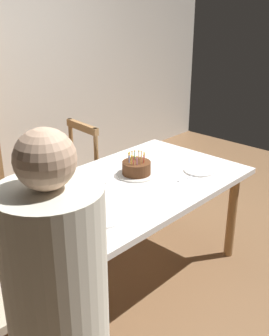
% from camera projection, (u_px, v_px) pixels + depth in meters
% --- Properties ---
extents(ground, '(6.40, 6.40, 0.00)m').
position_uv_depth(ground, '(130.00, 275.00, 3.03)').
color(ground, brown).
extents(dining_table, '(1.66, 0.97, 0.74)m').
position_uv_depth(dining_table, '(129.00, 195.00, 2.78)').
color(dining_table, white).
rests_on(dining_table, ground).
extents(birthday_cake, '(0.28, 0.28, 0.17)m').
position_uv_depth(birthday_cake, '(136.00, 169.00, 2.86)').
color(birthday_cake, silver).
rests_on(birthday_cake, dining_table).
extents(plate_near_celebrant, '(0.22, 0.22, 0.01)m').
position_uv_depth(plate_near_celebrant, '(101.00, 219.00, 2.29)').
color(plate_near_celebrant, white).
rests_on(plate_near_celebrant, dining_table).
extents(plate_far_side, '(0.22, 0.22, 0.01)m').
position_uv_depth(plate_far_side, '(98.00, 178.00, 2.82)').
color(plate_far_side, white).
rests_on(plate_far_side, dining_table).
extents(plate_near_guest, '(0.22, 0.22, 0.01)m').
position_uv_depth(plate_near_guest, '(199.00, 171.00, 2.94)').
color(plate_near_guest, white).
rests_on(plate_near_guest, dining_table).
extents(fork_near_celebrant, '(0.18, 0.02, 0.01)m').
position_uv_depth(fork_near_celebrant, '(78.00, 230.00, 2.19)').
color(fork_near_celebrant, silver).
rests_on(fork_near_celebrant, dining_table).
extents(fork_far_side, '(0.18, 0.03, 0.01)m').
position_uv_depth(fork_far_side, '(78.00, 184.00, 2.73)').
color(fork_far_side, silver).
rests_on(fork_far_side, dining_table).
extents(fork_near_guest, '(0.18, 0.04, 0.01)m').
position_uv_depth(fork_near_guest, '(187.00, 178.00, 2.83)').
color(fork_near_guest, silver).
rests_on(fork_near_guest, dining_table).
extents(chair_spindle_back, '(0.48, 0.48, 0.95)m').
position_uv_depth(chair_spindle_back, '(68.00, 184.00, 3.43)').
color(chair_spindle_back, '#9E7042').
rests_on(chair_spindle_back, ground).
extents(person_celebrant, '(0.32, 0.32, 1.58)m').
position_uv_depth(person_celebrant, '(60.00, 329.00, 1.33)').
color(person_celebrant, '#262328').
rests_on(person_celebrant, ground).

